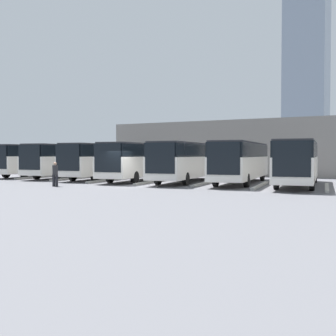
{
  "coord_description": "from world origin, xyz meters",
  "views": [
    {
      "loc": [
        -17.35,
        24.96,
        2.27
      ],
      "look_at": [
        -0.11,
        -6.16,
        1.1
      ],
      "focal_mm": 45.0,
      "sensor_mm": 36.0,
      "label": 1
    }
  ],
  "objects_px": {
    "bus_4": "(142,160)",
    "bus_6": "(71,159)",
    "bus_2": "(241,160)",
    "bus_1": "(298,161)",
    "bus_3": "(188,160)",
    "bus_5": "(106,159)",
    "bus_7": "(40,159)",
    "pedestrian": "(55,173)"
  },
  "relations": [
    {
      "from": "bus_1",
      "to": "bus_7",
      "type": "distance_m",
      "value": 26.23
    },
    {
      "from": "bus_2",
      "to": "bus_3",
      "type": "xyz_separation_m",
      "value": [
        4.37,
        0.53,
        0.0
      ]
    },
    {
      "from": "bus_2",
      "to": "bus_4",
      "type": "bearing_deg",
      "value": -4.8
    },
    {
      "from": "bus_1",
      "to": "pedestrian",
      "type": "relative_size",
      "value": 7.32
    },
    {
      "from": "bus_3",
      "to": "bus_6",
      "type": "bearing_deg",
      "value": -11.5
    },
    {
      "from": "bus_5",
      "to": "bus_7",
      "type": "distance_m",
      "value": 8.75
    },
    {
      "from": "bus_4",
      "to": "bus_2",
      "type": "bearing_deg",
      "value": 175.2
    },
    {
      "from": "bus_4",
      "to": "pedestrian",
      "type": "distance_m",
      "value": 8.91
    },
    {
      "from": "bus_2",
      "to": "bus_7",
      "type": "distance_m",
      "value": 21.85
    },
    {
      "from": "bus_1",
      "to": "bus_7",
      "type": "bearing_deg",
      "value": -10.42
    },
    {
      "from": "bus_6",
      "to": "bus_7",
      "type": "bearing_deg",
      "value": -11.98
    },
    {
      "from": "bus_3",
      "to": "bus_5",
      "type": "xyz_separation_m",
      "value": [
        8.74,
        -0.56,
        0.0
      ]
    },
    {
      "from": "bus_1",
      "to": "bus_6",
      "type": "distance_m",
      "value": 21.85
    },
    {
      "from": "bus_6",
      "to": "bus_7",
      "type": "relative_size",
      "value": 1.0
    },
    {
      "from": "bus_6",
      "to": "pedestrian",
      "type": "bearing_deg",
      "value": 118.33
    },
    {
      "from": "bus_4",
      "to": "bus_6",
      "type": "xyz_separation_m",
      "value": [
        8.74,
        -0.72,
        0.0
      ]
    },
    {
      "from": "bus_5",
      "to": "bus_6",
      "type": "distance_m",
      "value": 4.37
    },
    {
      "from": "bus_6",
      "to": "pedestrian",
      "type": "distance_m",
      "value": 11.81
    },
    {
      "from": "bus_4",
      "to": "bus_5",
      "type": "relative_size",
      "value": 1.0
    },
    {
      "from": "bus_2",
      "to": "bus_7",
      "type": "xyz_separation_m",
      "value": [
        21.84,
        -0.43,
        0.0
      ]
    },
    {
      "from": "bus_1",
      "to": "bus_5",
      "type": "bearing_deg",
      "value": -10.08
    },
    {
      "from": "pedestrian",
      "to": "bus_2",
      "type": "bearing_deg",
      "value": 15.33
    },
    {
      "from": "bus_5",
      "to": "pedestrian",
      "type": "height_order",
      "value": "bus_5"
    },
    {
      "from": "bus_3",
      "to": "pedestrian",
      "type": "distance_m",
      "value": 10.66
    },
    {
      "from": "bus_4",
      "to": "bus_6",
      "type": "height_order",
      "value": "same"
    },
    {
      "from": "bus_1",
      "to": "bus_4",
      "type": "height_order",
      "value": "same"
    },
    {
      "from": "bus_1",
      "to": "pedestrian",
      "type": "bearing_deg",
      "value": 22.32
    },
    {
      "from": "bus_2",
      "to": "bus_5",
      "type": "distance_m",
      "value": 13.11
    },
    {
      "from": "bus_3",
      "to": "bus_7",
      "type": "distance_m",
      "value": 17.5
    },
    {
      "from": "bus_1",
      "to": "bus_6",
      "type": "height_order",
      "value": "same"
    },
    {
      "from": "bus_4",
      "to": "bus_7",
      "type": "bearing_deg",
      "value": -12.8
    },
    {
      "from": "bus_2",
      "to": "pedestrian",
      "type": "relative_size",
      "value": 7.32
    },
    {
      "from": "bus_2",
      "to": "bus_4",
      "type": "height_order",
      "value": "same"
    },
    {
      "from": "bus_3",
      "to": "bus_5",
      "type": "height_order",
      "value": "same"
    },
    {
      "from": "bus_2",
      "to": "bus_3",
      "type": "height_order",
      "value": "same"
    },
    {
      "from": "bus_5",
      "to": "pedestrian",
      "type": "relative_size",
      "value": 7.32
    },
    {
      "from": "bus_3",
      "to": "bus_5",
      "type": "bearing_deg",
      "value": -12.16
    },
    {
      "from": "bus_6",
      "to": "pedestrian",
      "type": "relative_size",
      "value": 7.32
    },
    {
      "from": "pedestrian",
      "to": "bus_7",
      "type": "bearing_deg",
      "value": 113.33
    },
    {
      "from": "bus_2",
      "to": "bus_5",
      "type": "xyz_separation_m",
      "value": [
        13.11,
        -0.03,
        0.0
      ]
    },
    {
      "from": "bus_2",
      "to": "bus_1",
      "type": "bearing_deg",
      "value": 165.55
    },
    {
      "from": "bus_3",
      "to": "pedestrian",
      "type": "height_order",
      "value": "bus_3"
    }
  ]
}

